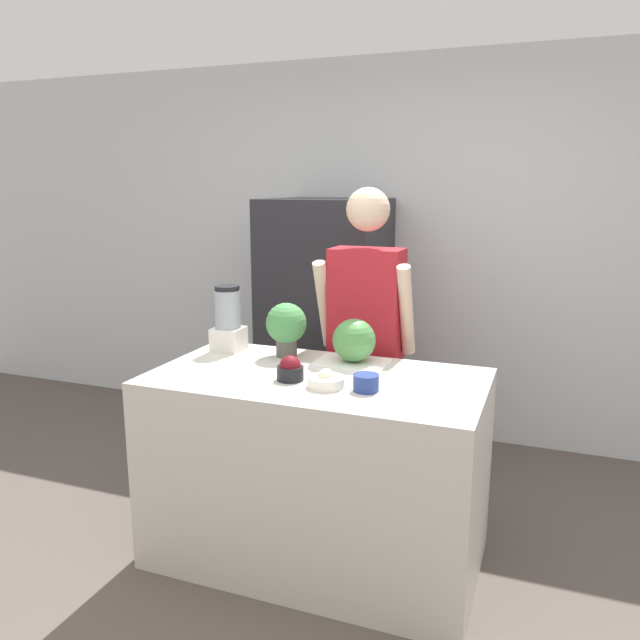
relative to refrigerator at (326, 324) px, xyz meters
name	(u,v)px	position (x,y,z in m)	size (l,w,h in m)	color
ground_plane	(282,606)	(0.45, -1.74, -0.83)	(14.00, 14.00, 0.00)	#564C47
wall_back	(407,251)	(0.45, 0.40, 0.47)	(8.00, 0.06, 2.60)	silver
counter_island	(317,468)	(0.45, -1.34, -0.38)	(1.51, 0.82, 0.90)	beige
refrigerator	(326,324)	(0.00, 0.00, 0.00)	(0.75, 0.73, 1.67)	#232328
person	(366,345)	(0.50, -0.74, 0.08)	(0.52, 0.27, 1.74)	gray
cutting_board	(351,363)	(0.54, -1.11, 0.08)	(0.34, 0.24, 0.01)	white
watermelon	(354,340)	(0.55, -1.10, 0.19)	(0.21, 0.21, 0.21)	#4C8C47
bowl_cherries	(290,370)	(0.36, -1.44, 0.12)	(0.12, 0.12, 0.11)	black
bowl_cream	(326,381)	(0.55, -1.48, 0.10)	(0.16, 0.16, 0.08)	white
bowl_small_blue	(366,383)	(0.72, -1.46, 0.11)	(0.11, 0.11, 0.07)	navy
blender	(228,320)	(-0.14, -1.08, 0.23)	(0.15, 0.15, 0.34)	silver
potted_plant	(286,326)	(0.19, -1.09, 0.23)	(0.20, 0.20, 0.27)	#514C47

